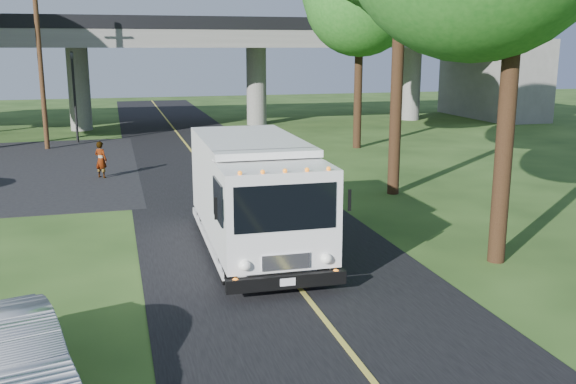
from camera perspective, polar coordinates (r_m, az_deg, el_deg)
name	(u,v)px	position (r m, az deg, el deg)	size (l,w,h in m)	color
ground	(305,296)	(14.58, 1.54, -9.24)	(120.00, 120.00, 0.00)	#233E16
road	(228,197)	(23.90, -5.39, -0.46)	(7.00, 90.00, 0.02)	black
lane_line	(228,197)	(23.89, -5.39, -0.42)	(0.12, 90.00, 0.01)	gold
overpass	(170,60)	(45.11, -10.46, 11.44)	(54.00, 10.00, 7.30)	slate
traffic_signal	(74,87)	(39.05, -18.49, 8.82)	(0.18, 0.22, 5.20)	black
utility_pole	(40,63)	(37.12, -21.15, 10.61)	(1.60, 0.26, 9.00)	#472D19
step_van	(254,192)	(17.22, -3.01, -0.01)	(2.79, 7.30, 3.05)	white
silver_sedan	(13,359)	(11.32, -23.26, -13.46)	(1.40, 4.01, 1.32)	#9B9FA4
pedestrian	(101,160)	(28.32, -16.29, 2.77)	(0.57, 0.38, 1.58)	gray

